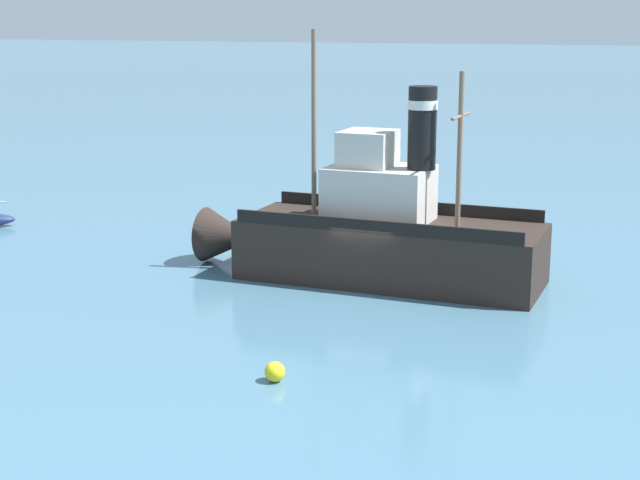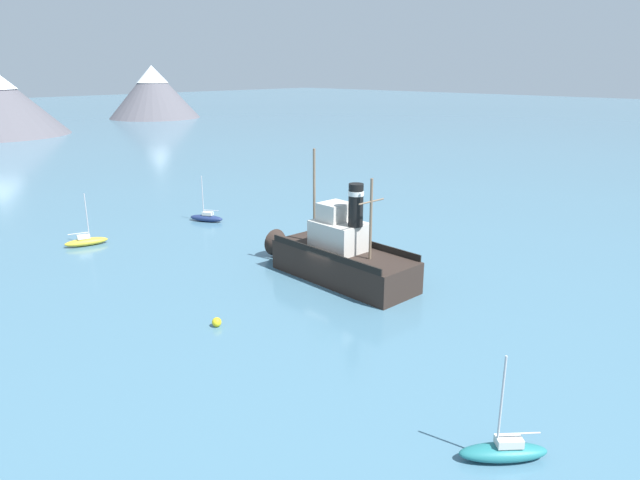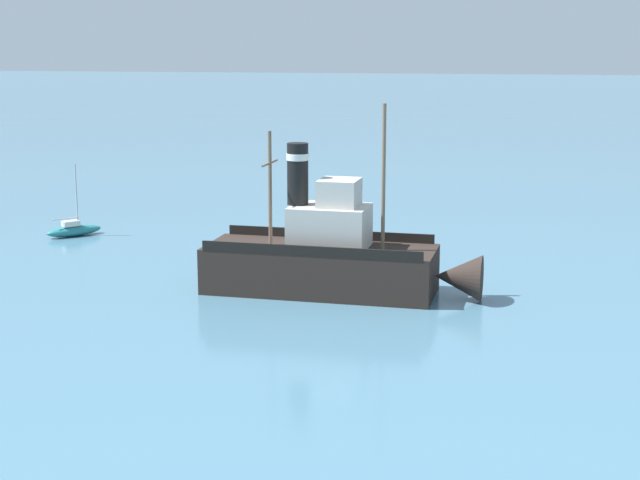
{
  "view_description": "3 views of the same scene",
  "coord_description": "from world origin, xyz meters",
  "views": [
    {
      "loc": [
        -35.65,
        -10.12,
        10.55
      ],
      "look_at": [
        0.49,
        2.08,
        1.66
      ],
      "focal_mm": 55.0,
      "sensor_mm": 36.0,
      "label": 1
    },
    {
      "loc": [
        -30.13,
        -27.94,
        15.95
      ],
      "look_at": [
        0.6,
        1.19,
        3.04
      ],
      "focal_mm": 32.0,
      "sensor_mm": 36.0,
      "label": 2
    },
    {
      "loc": [
        50.42,
        8.4,
        13.22
      ],
      "look_at": [
        3.96,
        -0.14,
        3.33
      ],
      "focal_mm": 55.0,
      "sensor_mm": 36.0,
      "label": 3
    }
  ],
  "objects": [
    {
      "name": "ground_plane",
      "position": [
        0.0,
        0.0,
        0.0
      ],
      "size": [
        600.0,
        600.0,
        0.0
      ],
      "primitive_type": "plane",
      "color": "#477289"
    },
    {
      "name": "old_tugboat",
      "position": [
        1.36,
        -0.0,
        1.83
      ],
      "size": [
        5.06,
        14.57,
        9.9
      ],
      "color": "#2D231E",
      "rests_on": "ground"
    },
    {
      "name": "sailboat_teal",
      "position": [
        -10.0,
        -19.54,
        0.43
      ],
      "size": [
        3.52,
        3.41,
        4.9
      ],
      "color": "#23757A",
      "rests_on": "ground"
    },
    {
      "name": "mooring_buoy",
      "position": [
        -10.52,
        -0.24,
        0.3
      ],
      "size": [
        0.61,
        0.61,
        0.61
      ],
      "primitive_type": "sphere",
      "color": "yellow",
      "rests_on": "ground"
    }
  ]
}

